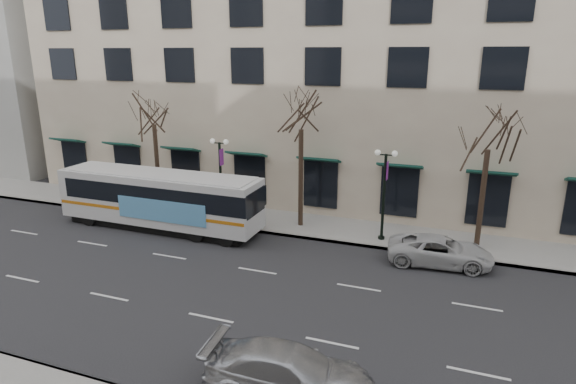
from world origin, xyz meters
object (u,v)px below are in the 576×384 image
at_px(tree_far_left, 153,110).
at_px(lamp_post_left, 221,175).
at_px(tree_far_right, 490,131).
at_px(white_pickup, 440,251).
at_px(silver_car, 290,373).
at_px(lamp_post_right, 384,191).
at_px(tree_far_mid, 301,113).
at_px(city_bus, 161,198).

xyz_separation_m(tree_far_left, lamp_post_left, (5.01, -0.60, -3.75)).
distance_m(tree_far_right, white_pickup, 6.52).
bearing_deg(tree_far_right, tree_far_left, 180.00).
xyz_separation_m(tree_far_right, silver_car, (-5.50, -14.21, -5.64)).
xyz_separation_m(tree_far_right, lamp_post_right, (-4.99, -0.60, -3.48)).
bearing_deg(white_pickup, silver_car, 157.03).
height_order(tree_far_mid, white_pickup, tree_far_mid).
bearing_deg(lamp_post_right, white_pickup, -31.80).
relative_size(tree_far_mid, lamp_post_left, 1.64).
distance_m(tree_far_mid, tree_far_right, 10.01).
distance_m(tree_far_left, lamp_post_right, 15.48).
xyz_separation_m(tree_far_mid, white_pickup, (8.23, -2.60, -6.20)).
bearing_deg(city_bus, tree_far_right, 10.05).
height_order(lamp_post_left, silver_car, lamp_post_left).
bearing_deg(tree_far_left, tree_far_right, 0.00).
xyz_separation_m(tree_far_mid, city_bus, (-7.77, -3.00, -5.04)).
relative_size(tree_far_left, tree_far_right, 1.03).
bearing_deg(city_bus, tree_far_left, 127.08).
bearing_deg(tree_far_left, silver_car, -44.43).
relative_size(lamp_post_left, white_pickup, 1.02).
xyz_separation_m(lamp_post_left, silver_car, (9.49, -13.61, -2.16)).
distance_m(tree_far_right, lamp_post_right, 6.11).
bearing_deg(tree_far_mid, silver_car, -72.44).
height_order(tree_far_left, city_bus, tree_far_left).
bearing_deg(lamp_post_left, white_pickup, -8.60).
xyz_separation_m(tree_far_mid, silver_car, (4.50, -14.21, -6.13)).
relative_size(tree_far_left, city_bus, 0.66).
distance_m(lamp_post_right, city_bus, 13.04).
distance_m(lamp_post_left, white_pickup, 13.56).
relative_size(tree_far_mid, lamp_post_right, 1.64).
height_order(tree_far_left, tree_far_right, tree_far_left).
bearing_deg(lamp_post_right, silver_car, -92.15).
height_order(tree_far_left, silver_car, tree_far_left).
bearing_deg(white_pickup, city_bus, 86.32).
relative_size(tree_far_right, silver_car, 1.50).
xyz_separation_m(lamp_post_left, lamp_post_right, (10.00, 0.00, 0.00)).
bearing_deg(lamp_post_left, silver_car, -55.12).
xyz_separation_m(tree_far_left, tree_far_right, (20.00, 0.00, -0.28)).
relative_size(tree_far_left, tree_far_mid, 0.98).
bearing_deg(tree_far_mid, white_pickup, -17.52).
relative_size(tree_far_mid, city_bus, 0.68).
bearing_deg(silver_car, lamp_post_right, -5.82).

